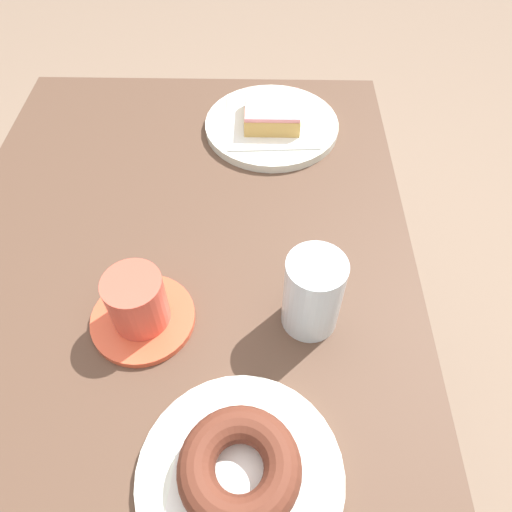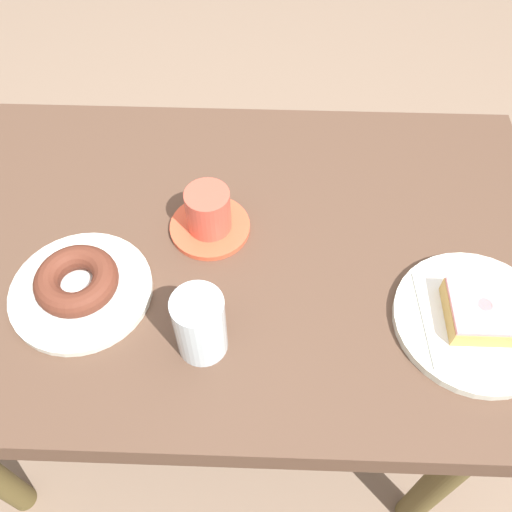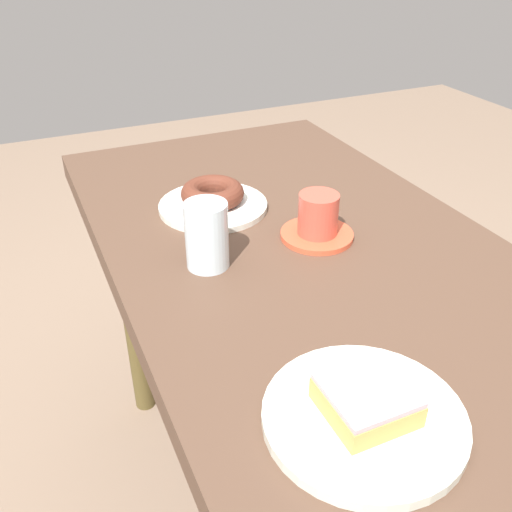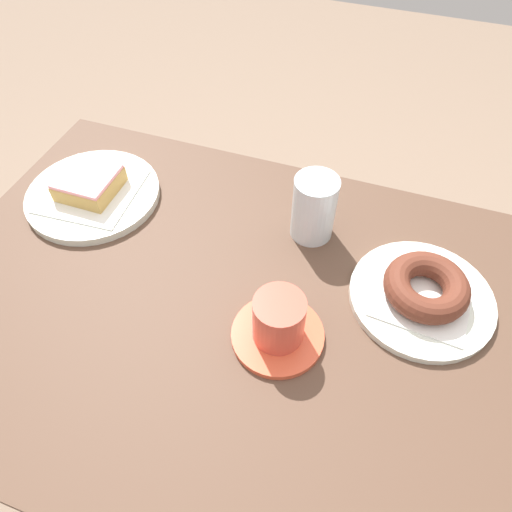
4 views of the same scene
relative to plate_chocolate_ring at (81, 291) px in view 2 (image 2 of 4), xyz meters
name	(u,v)px [view 2 (image 2 of 4)]	position (x,y,z in m)	size (l,w,h in m)	color
ground_plane	(221,414)	(-0.16, -0.10, -0.77)	(6.00, 6.00, 0.00)	#836B58
table	(202,279)	(-0.16, -0.10, -0.11)	(1.14, 0.66, 0.77)	brown
plate_chocolate_ring	(81,291)	(0.00, 0.00, 0.00)	(0.21, 0.21, 0.01)	silver
napkin_chocolate_ring	(80,288)	(0.00, 0.00, 0.01)	(0.13, 0.13, 0.00)	white
donut_chocolate_ring	(76,281)	(0.00, 0.00, 0.03)	(0.12, 0.12, 0.04)	#5C2C1E
plate_glazed_square	(475,321)	(-0.57, 0.03, 0.00)	(0.23, 0.23, 0.01)	silver
napkin_glazed_square	(477,318)	(-0.57, 0.03, 0.01)	(0.15, 0.15, 0.00)	white
donut_glazed_square	(481,311)	(-0.57, 0.03, 0.03)	(0.09, 0.09, 0.04)	tan
water_glass	(200,325)	(-0.19, 0.08, 0.05)	(0.07, 0.07, 0.11)	silver
coffee_cup	(209,215)	(-0.18, -0.13, 0.03)	(0.13, 0.13, 0.08)	#DD5435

